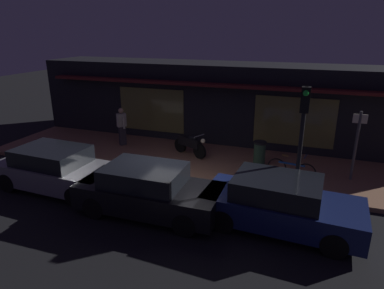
{
  "coord_description": "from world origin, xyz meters",
  "views": [
    {
      "loc": [
        3.76,
        -8.95,
        5.04
      ],
      "look_at": [
        -0.28,
        2.4,
        0.95
      ],
      "focal_mm": 31.67,
      "sensor_mm": 36.0,
      "label": 1
    }
  ],
  "objects_px": {
    "parked_car_near": "(56,169)",
    "parked_car_across": "(280,204)",
    "parked_car_far": "(148,190)",
    "person_photographer": "(122,126)",
    "trash_bin": "(259,153)",
    "traffic_light_pole": "(302,127)",
    "bicycle_parked": "(291,169)",
    "motorcycle": "(190,144)",
    "sign_post": "(356,142)"
  },
  "relations": [
    {
      "from": "trash_bin",
      "to": "parked_car_across",
      "type": "bearing_deg",
      "value": -73.8
    },
    {
      "from": "sign_post",
      "to": "parked_car_near",
      "type": "distance_m",
      "value": 9.99
    },
    {
      "from": "sign_post",
      "to": "parked_car_near",
      "type": "bearing_deg",
      "value": -158.14
    },
    {
      "from": "bicycle_parked",
      "to": "sign_post",
      "type": "bearing_deg",
      "value": 18.38
    },
    {
      "from": "motorcycle",
      "to": "bicycle_parked",
      "type": "xyz_separation_m",
      "value": [
        4.04,
        -1.01,
        -0.14
      ]
    },
    {
      "from": "sign_post",
      "to": "bicycle_parked",
      "type": "bearing_deg",
      "value": -161.62
    },
    {
      "from": "trash_bin",
      "to": "parked_car_far",
      "type": "bearing_deg",
      "value": -119.59
    },
    {
      "from": "sign_post",
      "to": "parked_car_near",
      "type": "height_order",
      "value": "sign_post"
    },
    {
      "from": "parked_car_across",
      "to": "traffic_light_pole",
      "type": "bearing_deg",
      "value": 75.41
    },
    {
      "from": "motorcycle",
      "to": "parked_car_far",
      "type": "bearing_deg",
      "value": -85.81
    },
    {
      "from": "person_photographer",
      "to": "trash_bin",
      "type": "xyz_separation_m",
      "value": [
        6.12,
        -0.35,
        -0.41
      ]
    },
    {
      "from": "sign_post",
      "to": "parked_car_far",
      "type": "relative_size",
      "value": 0.58
    },
    {
      "from": "traffic_light_pole",
      "to": "parked_car_across",
      "type": "bearing_deg",
      "value": -104.59
    },
    {
      "from": "parked_car_near",
      "to": "parked_car_across",
      "type": "distance_m",
      "value": 7.19
    },
    {
      "from": "trash_bin",
      "to": "parked_car_near",
      "type": "relative_size",
      "value": 0.22
    },
    {
      "from": "bicycle_parked",
      "to": "parked_car_near",
      "type": "relative_size",
      "value": 0.39
    },
    {
      "from": "traffic_light_pole",
      "to": "motorcycle",
      "type": "bearing_deg",
      "value": 147.57
    },
    {
      "from": "parked_car_near",
      "to": "parked_car_across",
      "type": "bearing_deg",
      "value": 0.48
    },
    {
      "from": "traffic_light_pole",
      "to": "bicycle_parked",
      "type": "bearing_deg",
      "value": 98.08
    },
    {
      "from": "person_photographer",
      "to": "traffic_light_pole",
      "type": "distance_m",
      "value": 8.3
    },
    {
      "from": "person_photographer",
      "to": "traffic_light_pole",
      "type": "height_order",
      "value": "traffic_light_pole"
    },
    {
      "from": "parked_car_far",
      "to": "parked_car_near",
      "type": "bearing_deg",
      "value": 173.83
    },
    {
      "from": "traffic_light_pole",
      "to": "parked_car_across",
      "type": "height_order",
      "value": "traffic_light_pole"
    },
    {
      "from": "parked_car_near",
      "to": "motorcycle",
      "type": "bearing_deg",
      "value": 51.42
    },
    {
      "from": "motorcycle",
      "to": "traffic_light_pole",
      "type": "height_order",
      "value": "traffic_light_pole"
    },
    {
      "from": "bicycle_parked",
      "to": "parked_car_near",
      "type": "bearing_deg",
      "value": -157.23
    },
    {
      "from": "sign_post",
      "to": "parked_car_far",
      "type": "xyz_separation_m",
      "value": [
        -5.68,
        -4.09,
        -0.81
      ]
    },
    {
      "from": "motorcycle",
      "to": "parked_car_far",
      "type": "relative_size",
      "value": 0.39
    },
    {
      "from": "trash_bin",
      "to": "traffic_light_pole",
      "type": "relative_size",
      "value": 0.26
    },
    {
      "from": "person_photographer",
      "to": "parked_car_across",
      "type": "height_order",
      "value": "person_photographer"
    },
    {
      "from": "bicycle_parked",
      "to": "traffic_light_pole",
      "type": "relative_size",
      "value": 0.46
    },
    {
      "from": "bicycle_parked",
      "to": "parked_car_near",
      "type": "distance_m",
      "value": 7.9
    },
    {
      "from": "trash_bin",
      "to": "parked_car_far",
      "type": "relative_size",
      "value": 0.23
    },
    {
      "from": "trash_bin",
      "to": "parked_car_across",
      "type": "height_order",
      "value": "parked_car_across"
    },
    {
      "from": "traffic_light_pole",
      "to": "parked_car_across",
      "type": "relative_size",
      "value": 0.86
    },
    {
      "from": "parked_car_far",
      "to": "parked_car_across",
      "type": "height_order",
      "value": "same"
    },
    {
      "from": "motorcycle",
      "to": "sign_post",
      "type": "relative_size",
      "value": 0.66
    },
    {
      "from": "parked_car_near",
      "to": "parked_car_far",
      "type": "relative_size",
      "value": 1.01
    },
    {
      "from": "bicycle_parked",
      "to": "person_photographer",
      "type": "relative_size",
      "value": 0.98
    },
    {
      "from": "bicycle_parked",
      "to": "parked_car_far",
      "type": "bearing_deg",
      "value": -137.17
    },
    {
      "from": "motorcycle",
      "to": "trash_bin",
      "type": "relative_size",
      "value": 1.72
    },
    {
      "from": "sign_post",
      "to": "motorcycle",
      "type": "bearing_deg",
      "value": 176.61
    },
    {
      "from": "bicycle_parked",
      "to": "person_photographer",
      "type": "height_order",
      "value": "person_photographer"
    },
    {
      "from": "traffic_light_pole",
      "to": "person_photographer",
      "type": "bearing_deg",
      "value": 158.48
    },
    {
      "from": "parked_car_near",
      "to": "parked_car_across",
      "type": "height_order",
      "value": "same"
    },
    {
      "from": "person_photographer",
      "to": "parked_car_far",
      "type": "distance_m",
      "value": 5.97
    },
    {
      "from": "person_photographer",
      "to": "trash_bin",
      "type": "height_order",
      "value": "person_photographer"
    },
    {
      "from": "parked_car_across",
      "to": "trash_bin",
      "type": "bearing_deg",
      "value": 106.2
    },
    {
      "from": "motorcycle",
      "to": "parked_car_far",
      "type": "xyz_separation_m",
      "value": [
        0.33,
        -4.45,
        0.06
      ]
    },
    {
      "from": "trash_bin",
      "to": "parked_car_near",
      "type": "bearing_deg",
      "value": -146.62
    }
  ]
}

